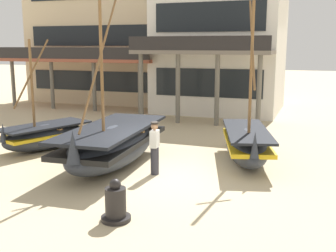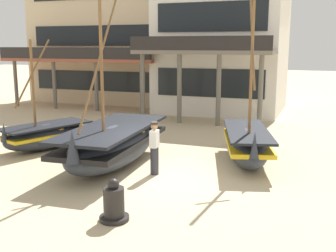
{
  "view_description": "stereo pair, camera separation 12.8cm",
  "coord_description": "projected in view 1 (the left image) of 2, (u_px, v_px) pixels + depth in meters",
  "views": [
    {
      "loc": [
        4.59,
        -11.46,
        4.0
      ],
      "look_at": [
        0.0,
        1.0,
        1.4
      ],
      "focal_mm": 43.95,
      "sensor_mm": 36.0,
      "label": 1
    },
    {
      "loc": [
        4.71,
        -11.42,
        4.0
      ],
      "look_at": [
        0.0,
        1.0,
        1.4
      ],
      "focal_mm": 43.95,
      "sensor_mm": 36.0,
      "label": 2
    }
  ],
  "objects": [
    {
      "name": "fishing_boat_far_right",
      "position": [
        45.0,
        135.0,
        16.08
      ],
      "size": [
        2.59,
        3.84,
        4.24
      ],
      "color": "#2D333D",
      "rests_on": "ground"
    },
    {
      "name": "fishing_boat_centre_large",
      "position": [
        112.0,
        144.0,
        13.83
      ],
      "size": [
        2.48,
        5.65,
        6.04
      ],
      "color": "#2D333D",
      "rests_on": "ground"
    },
    {
      "name": "harbor_building_annex",
      "position": [
        111.0,
        37.0,
        30.09
      ],
      "size": [
        11.22,
        8.89,
        9.32
      ],
      "color": "beige",
      "rests_on": "ground"
    },
    {
      "name": "harbor_building_main",
      "position": [
        221.0,
        50.0,
        25.48
      ],
      "size": [
        7.58,
        9.12,
        7.44
      ],
      "color": "white",
      "rests_on": "ground"
    },
    {
      "name": "fishing_boat_near_left",
      "position": [
        247.0,
        144.0,
        14.27
      ],
      "size": [
        2.5,
        4.45,
        5.8
      ],
      "color": "#2D333D",
      "rests_on": "ground"
    },
    {
      "name": "fisherman_by_hull",
      "position": [
        155.0,
        149.0,
        12.85
      ],
      "size": [
        0.26,
        0.37,
        1.68
      ],
      "color": "#33333D",
      "rests_on": "ground"
    },
    {
      "name": "ground_plane",
      "position": [
        157.0,
        175.0,
        12.88
      ],
      "size": [
        120.0,
        120.0,
        0.0
      ],
      "primitive_type": "plane",
      "color": "#CCB78E"
    },
    {
      "name": "capstan_winch",
      "position": [
        116.0,
        204.0,
        9.5
      ],
      "size": [
        0.7,
        0.7,
        1.01
      ],
      "color": "black",
      "rests_on": "ground"
    }
  ]
}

